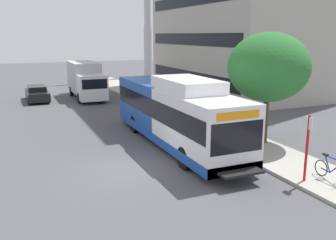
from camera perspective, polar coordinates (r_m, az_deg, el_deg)
name	(u,v)px	position (r m, az deg, el deg)	size (l,w,h in m)	color
ground_plane	(87,128)	(23.47, -12.43, -1.28)	(120.00, 120.00, 0.00)	#4C4C51
sidewalk_curb	(202,124)	(23.92, 5.20, -0.58)	(3.00, 56.00, 0.14)	#A8A399
transit_bus	(175,113)	(19.18, 1.10, 1.08)	(2.58, 12.25, 3.65)	white
bus_stop_sign_pole	(307,143)	(14.99, 20.72, -3.40)	(0.10, 0.36, 2.60)	red
bicycle_parked	(332,170)	(15.72, 24.05, -7.12)	(0.52, 1.76, 1.02)	black
street_tree_near_stop	(269,67)	(19.46, 15.28, 7.86)	(4.12, 4.12, 5.69)	#4C3823
parked_car_far_lane	(37,93)	(34.39, -19.58, 3.89)	(1.80, 4.50, 1.33)	black
box_truck_background	(86,79)	(34.36, -12.58, 6.14)	(2.32, 7.01, 3.25)	silver
lattice_comm_tower	(147,3)	(51.20, -3.20, 17.55)	(1.10, 1.10, 29.25)	#B7B7BC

